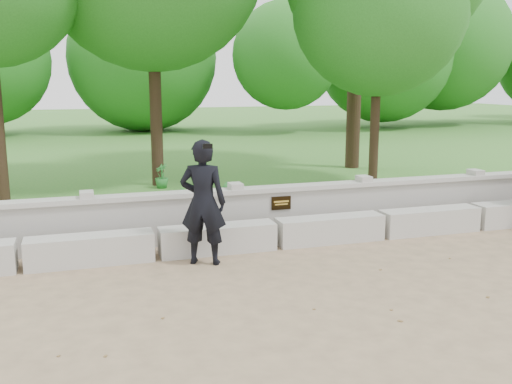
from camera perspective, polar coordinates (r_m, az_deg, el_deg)
ground at (r=8.00m, az=6.57°, el=-9.18°), size 80.00×80.00×0.00m
lawn at (r=21.23m, az=-9.02°, el=3.86°), size 40.00×22.00×0.25m
concrete_bench at (r=9.61m, az=1.98°, el=-4.21°), size 11.90×0.45×0.45m
parapet_wall at (r=10.19m, az=0.67°, el=-1.92°), size 12.50×0.35×0.90m
man_main at (r=8.62m, az=-5.32°, el=-1.04°), size 0.82×0.77×1.91m
shrub_a at (r=10.53m, az=-7.13°, el=-1.16°), size 0.37×0.33×0.58m
shrub_b at (r=10.72m, az=-2.53°, el=-0.73°), size 0.44×0.44×0.63m
shrub_d at (r=13.64m, az=-9.43°, el=1.59°), size 0.40×0.41×0.58m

